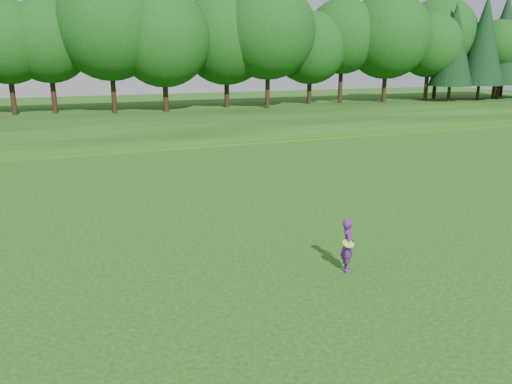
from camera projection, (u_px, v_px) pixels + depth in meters
name	position (u px, v px, depth m)	size (l,w,h in m)	color
ground	(305.00, 266.00, 13.75)	(140.00, 140.00, 0.00)	#193F0C
berm	(125.00, 120.00, 44.04)	(130.00, 30.00, 0.60)	#193F0C
walking_path	(157.00, 148.00, 31.61)	(130.00, 1.60, 0.04)	gray
treeline	(113.00, 29.00, 45.59)	(104.00, 7.00, 15.00)	#0E3F11
woman	(348.00, 245.00, 13.26)	(0.54, 0.66, 1.45)	#541B7A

